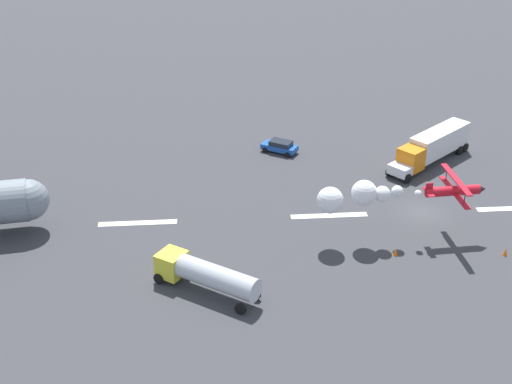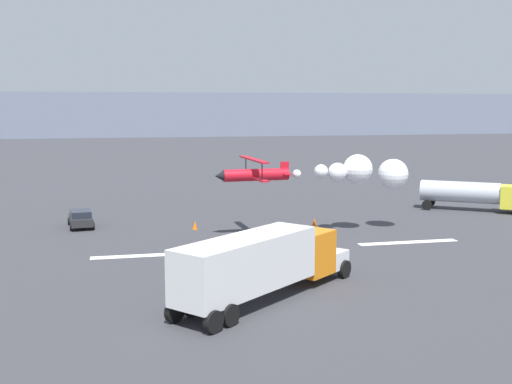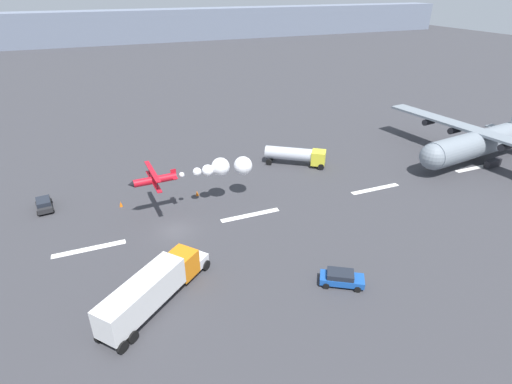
{
  "view_description": "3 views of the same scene",
  "coord_description": "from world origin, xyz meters",
  "px_view_note": "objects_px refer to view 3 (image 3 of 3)",
  "views": [
    {
      "loc": [
        22.51,
        64.45,
        37.45
      ],
      "look_at": [
        17.52,
        0.0,
        3.09
      ],
      "focal_mm": 50.74,
      "sensor_mm": 36.0,
      "label": 1
    },
    {
      "loc": [
        -12.15,
        -44.55,
        10.45
      ],
      "look_at": [
        -1.06,
        4.78,
        3.61
      ],
      "focal_mm": 44.91,
      "sensor_mm": 36.0,
      "label": 2
    },
    {
      "loc": [
        -6.51,
        -42.01,
        27.09
      ],
      "look_at": [
        10.1,
        -1.42,
        4.06
      ],
      "focal_mm": 28.25,
      "sensor_mm": 36.0,
      "label": 3
    }
  ],
  "objects_px": {
    "followme_car_yellow": "(341,278)",
    "airport_staff_sedan": "(44,204)",
    "cargo_transport_plane": "(474,144)",
    "stunt_biplane_red": "(218,169)",
    "traffic_cone_near": "(121,204)",
    "traffic_cone_far": "(197,193)",
    "semi_truck_orange": "(153,287)",
    "fuel_tanker_truck": "(296,155)"
  },
  "relations": [
    {
      "from": "stunt_biplane_red",
      "to": "traffic_cone_far",
      "type": "height_order",
      "value": "stunt_biplane_red"
    },
    {
      "from": "fuel_tanker_truck",
      "to": "traffic_cone_far",
      "type": "relative_size",
      "value": 12.59
    },
    {
      "from": "fuel_tanker_truck",
      "to": "stunt_biplane_red",
      "type": "bearing_deg",
      "value": -154.96
    },
    {
      "from": "followme_car_yellow",
      "to": "traffic_cone_near",
      "type": "relative_size",
      "value": 6.21
    },
    {
      "from": "airport_staff_sedan",
      "to": "traffic_cone_near",
      "type": "bearing_deg",
      "value": -18.05
    },
    {
      "from": "cargo_transport_plane",
      "to": "followme_car_yellow",
      "type": "distance_m",
      "value": 40.78
    },
    {
      "from": "stunt_biplane_red",
      "to": "traffic_cone_near",
      "type": "distance_m",
      "value": 14.04
    },
    {
      "from": "semi_truck_orange",
      "to": "followme_car_yellow",
      "type": "height_order",
      "value": "semi_truck_orange"
    },
    {
      "from": "cargo_transport_plane",
      "to": "traffic_cone_near",
      "type": "relative_size",
      "value": 47.76
    },
    {
      "from": "cargo_transport_plane",
      "to": "followme_car_yellow",
      "type": "height_order",
      "value": "cargo_transport_plane"
    },
    {
      "from": "traffic_cone_near",
      "to": "traffic_cone_far",
      "type": "distance_m",
      "value": 10.4
    },
    {
      "from": "traffic_cone_near",
      "to": "stunt_biplane_red",
      "type": "bearing_deg",
      "value": -16.27
    },
    {
      "from": "traffic_cone_near",
      "to": "traffic_cone_far",
      "type": "height_order",
      "value": "same"
    },
    {
      "from": "cargo_transport_plane",
      "to": "fuel_tanker_truck",
      "type": "distance_m",
      "value": 29.16
    },
    {
      "from": "cargo_transport_plane",
      "to": "stunt_biplane_red",
      "type": "xyz_separation_m",
      "value": [
        -42.73,
        3.31,
        1.45
      ]
    },
    {
      "from": "followme_car_yellow",
      "to": "airport_staff_sedan",
      "type": "bearing_deg",
      "value": 135.47
    },
    {
      "from": "stunt_biplane_red",
      "to": "traffic_cone_near",
      "type": "bearing_deg",
      "value": 163.73
    },
    {
      "from": "traffic_cone_near",
      "to": "airport_staff_sedan",
      "type": "bearing_deg",
      "value": 161.95
    },
    {
      "from": "fuel_tanker_truck",
      "to": "semi_truck_orange",
      "type": "bearing_deg",
      "value": -138.39
    },
    {
      "from": "airport_staff_sedan",
      "to": "traffic_cone_near",
      "type": "height_order",
      "value": "airport_staff_sedan"
    },
    {
      "from": "stunt_biplane_red",
      "to": "traffic_cone_near",
      "type": "xyz_separation_m",
      "value": [
        -12.73,
        3.72,
        -4.61
      ]
    },
    {
      "from": "stunt_biplane_red",
      "to": "semi_truck_orange",
      "type": "relative_size",
      "value": 1.39
    },
    {
      "from": "stunt_biplane_red",
      "to": "semi_truck_orange",
      "type": "xyz_separation_m",
      "value": [
        -11.65,
        -16.92,
        -2.88
      ]
    },
    {
      "from": "cargo_transport_plane",
      "to": "semi_truck_orange",
      "type": "bearing_deg",
      "value": -165.94
    },
    {
      "from": "airport_staff_sedan",
      "to": "followme_car_yellow",
      "type": "bearing_deg",
      "value": -44.53
    },
    {
      "from": "semi_truck_orange",
      "to": "traffic_cone_far",
      "type": "xyz_separation_m",
      "value": [
        9.29,
        19.83,
        -1.73
      ]
    },
    {
      "from": "cargo_transport_plane",
      "to": "traffic_cone_near",
      "type": "distance_m",
      "value": 55.98
    },
    {
      "from": "semi_truck_orange",
      "to": "fuel_tanker_truck",
      "type": "relative_size",
      "value": 1.27
    },
    {
      "from": "stunt_biplane_red",
      "to": "airport_staff_sedan",
      "type": "relative_size",
      "value": 3.8
    },
    {
      "from": "semi_truck_orange",
      "to": "followme_car_yellow",
      "type": "bearing_deg",
      "value": -13.14
    },
    {
      "from": "followme_car_yellow",
      "to": "traffic_cone_far",
      "type": "relative_size",
      "value": 6.21
    },
    {
      "from": "semi_truck_orange",
      "to": "traffic_cone_far",
      "type": "relative_size",
      "value": 15.96
    },
    {
      "from": "fuel_tanker_truck",
      "to": "airport_staff_sedan",
      "type": "relative_size",
      "value": 2.16
    },
    {
      "from": "followme_car_yellow",
      "to": "airport_staff_sedan",
      "type": "distance_m",
      "value": 39.76
    },
    {
      "from": "stunt_biplane_red",
      "to": "fuel_tanker_truck",
      "type": "height_order",
      "value": "stunt_biplane_red"
    },
    {
      "from": "cargo_transport_plane",
      "to": "stunt_biplane_red",
      "type": "relative_size",
      "value": 2.16
    },
    {
      "from": "stunt_biplane_red",
      "to": "traffic_cone_near",
      "type": "height_order",
      "value": "stunt_biplane_red"
    },
    {
      "from": "cargo_transport_plane",
      "to": "traffic_cone_near",
      "type": "bearing_deg",
      "value": 172.78
    },
    {
      "from": "stunt_biplane_red",
      "to": "followme_car_yellow",
      "type": "distance_m",
      "value": 22.33
    },
    {
      "from": "semi_truck_orange",
      "to": "followme_car_yellow",
      "type": "relative_size",
      "value": 2.57
    },
    {
      "from": "stunt_biplane_red",
      "to": "followme_car_yellow",
      "type": "height_order",
      "value": "stunt_biplane_red"
    },
    {
      "from": "cargo_transport_plane",
      "to": "airport_staff_sedan",
      "type": "distance_m",
      "value": 65.79
    }
  ]
}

